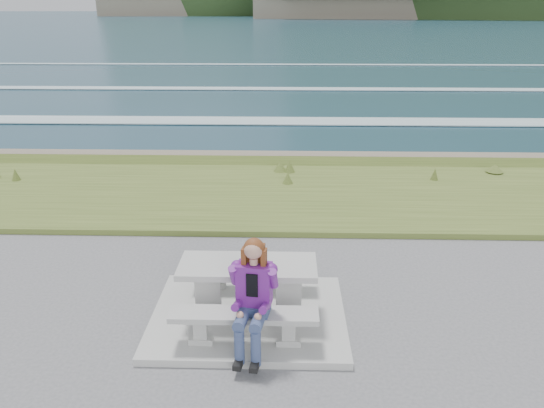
{
  "coord_description": "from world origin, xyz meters",
  "views": [
    {
      "loc": [
        0.5,
        -6.2,
        3.99
      ],
      "look_at": [
        0.28,
        1.2,
        1.24
      ],
      "focal_mm": 35.0,
      "sensor_mm": 36.0,
      "label": 1
    }
  ],
  "objects_px": {
    "picnic_table": "(248,275)",
    "bench_landward": "(244,320)",
    "seated_woman": "(252,313)",
    "bench_seaward": "(252,266)"
  },
  "relations": [
    {
      "from": "picnic_table",
      "to": "bench_landward",
      "type": "height_order",
      "value": "picnic_table"
    },
    {
      "from": "bench_seaward",
      "to": "seated_woman",
      "type": "bearing_deg",
      "value": -86.08
    },
    {
      "from": "bench_landward",
      "to": "bench_seaward",
      "type": "height_order",
      "value": "same"
    },
    {
      "from": "bench_landward",
      "to": "seated_woman",
      "type": "distance_m",
      "value": 0.24
    },
    {
      "from": "bench_seaward",
      "to": "picnic_table",
      "type": "bearing_deg",
      "value": -90.0
    },
    {
      "from": "seated_woman",
      "to": "bench_landward",
      "type": "bearing_deg",
      "value": 136.8
    },
    {
      "from": "picnic_table",
      "to": "bench_landward",
      "type": "bearing_deg",
      "value": -90.0
    },
    {
      "from": "bench_landward",
      "to": "seated_woman",
      "type": "relative_size",
      "value": 1.27
    },
    {
      "from": "picnic_table",
      "to": "bench_landward",
      "type": "xyz_separation_m",
      "value": [
        0.0,
        -0.7,
        -0.23
      ]
    },
    {
      "from": "picnic_table",
      "to": "bench_landward",
      "type": "relative_size",
      "value": 1.0
    }
  ]
}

